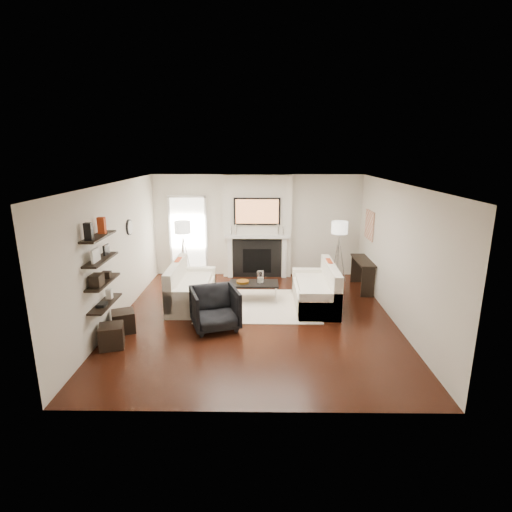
{
  "coord_description": "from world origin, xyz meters",
  "views": [
    {
      "loc": [
        0.11,
        -7.5,
        3.3
      ],
      "look_at": [
        0.0,
        0.6,
        1.15
      ],
      "focal_mm": 28.0,
      "sensor_mm": 36.0,
      "label": 1
    }
  ],
  "objects_px": {
    "loveseat_left_base": "(192,295)",
    "coffee_table": "(254,284)",
    "loveseat_right_base": "(315,296)",
    "armchair": "(215,306)",
    "lamp_right_shade": "(340,228)",
    "lamp_left_shade": "(182,227)",
    "ottoman_near": "(123,321)"
  },
  "relations": [
    {
      "from": "armchair",
      "to": "lamp_right_shade",
      "type": "relative_size",
      "value": 2.17
    },
    {
      "from": "lamp_left_shade",
      "to": "lamp_right_shade",
      "type": "relative_size",
      "value": 1.0
    },
    {
      "from": "loveseat_right_base",
      "to": "coffee_table",
      "type": "xyz_separation_m",
      "value": [
        -1.34,
        0.29,
        0.19
      ]
    },
    {
      "from": "loveseat_left_base",
      "to": "lamp_right_shade",
      "type": "height_order",
      "value": "lamp_right_shade"
    },
    {
      "from": "loveseat_right_base",
      "to": "armchair",
      "type": "height_order",
      "value": "armchair"
    },
    {
      "from": "loveseat_left_base",
      "to": "coffee_table",
      "type": "xyz_separation_m",
      "value": [
        1.36,
        0.22,
        0.19
      ]
    },
    {
      "from": "armchair",
      "to": "ottoman_near",
      "type": "height_order",
      "value": "armchair"
    },
    {
      "from": "armchair",
      "to": "lamp_right_shade",
      "type": "xyz_separation_m",
      "value": [
        2.81,
        2.69,
        1.02
      ]
    },
    {
      "from": "loveseat_left_base",
      "to": "loveseat_right_base",
      "type": "xyz_separation_m",
      "value": [
        2.7,
        -0.07,
        0.0
      ]
    },
    {
      "from": "armchair",
      "to": "lamp_left_shade",
      "type": "xyz_separation_m",
      "value": [
        -1.09,
        2.67,
        1.02
      ]
    },
    {
      "from": "loveseat_right_base",
      "to": "lamp_right_shade",
      "type": "relative_size",
      "value": 4.5
    },
    {
      "from": "loveseat_left_base",
      "to": "lamp_left_shade",
      "type": "bearing_deg",
      "value": 106.81
    },
    {
      "from": "coffee_table",
      "to": "lamp_right_shade",
      "type": "relative_size",
      "value": 2.75
    },
    {
      "from": "loveseat_left_base",
      "to": "coffee_table",
      "type": "bearing_deg",
      "value": 9.03
    },
    {
      "from": "loveseat_left_base",
      "to": "armchair",
      "type": "bearing_deg",
      "value": -62.23
    },
    {
      "from": "loveseat_left_base",
      "to": "ottoman_near",
      "type": "bearing_deg",
      "value": -126.66
    },
    {
      "from": "loveseat_left_base",
      "to": "coffee_table",
      "type": "relative_size",
      "value": 1.64
    },
    {
      "from": "lamp_left_shade",
      "to": "ottoman_near",
      "type": "bearing_deg",
      "value": -102.25
    },
    {
      "from": "armchair",
      "to": "lamp_right_shade",
      "type": "height_order",
      "value": "lamp_right_shade"
    },
    {
      "from": "coffee_table",
      "to": "lamp_left_shade",
      "type": "bearing_deg",
      "value": 145.74
    },
    {
      "from": "loveseat_left_base",
      "to": "lamp_right_shade",
      "type": "distance_m",
      "value": 3.96
    },
    {
      "from": "loveseat_right_base",
      "to": "coffee_table",
      "type": "bearing_deg",
      "value": 167.92
    },
    {
      "from": "loveseat_right_base",
      "to": "ottoman_near",
      "type": "distance_m",
      "value": 3.98
    },
    {
      "from": "loveseat_right_base",
      "to": "lamp_right_shade",
      "type": "height_order",
      "value": "lamp_right_shade"
    },
    {
      "from": "coffee_table",
      "to": "lamp_left_shade",
      "type": "relative_size",
      "value": 2.75
    },
    {
      "from": "loveseat_right_base",
      "to": "loveseat_left_base",
      "type": "bearing_deg",
      "value": 178.51
    },
    {
      "from": "lamp_right_shade",
      "to": "ottoman_near",
      "type": "distance_m",
      "value": 5.5
    },
    {
      "from": "loveseat_left_base",
      "to": "loveseat_right_base",
      "type": "height_order",
      "value": "same"
    },
    {
      "from": "lamp_left_shade",
      "to": "loveseat_right_base",
      "type": "bearing_deg",
      "value": -25.72
    },
    {
      "from": "lamp_left_shade",
      "to": "ottoman_near",
      "type": "xyz_separation_m",
      "value": [
        -0.62,
        -2.85,
        -1.25
      ]
    },
    {
      "from": "loveseat_left_base",
      "to": "coffee_table",
      "type": "distance_m",
      "value": 1.39
    },
    {
      "from": "armchair",
      "to": "ottoman_near",
      "type": "relative_size",
      "value": 2.17
    }
  ]
}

